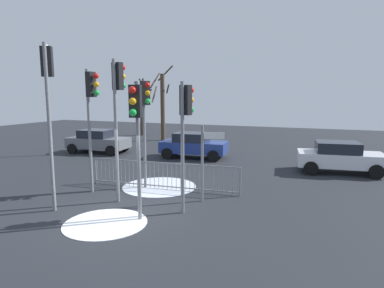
{
  "coord_description": "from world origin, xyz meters",
  "views": [
    {
      "loc": [
        5.56,
        -8.3,
        3.64
      ],
      "look_at": [
        0.83,
        3.74,
        1.7
      ],
      "focal_mm": 30.56,
      "sensor_mm": 36.0,
      "label": 1
    }
  ],
  "objects_px": {
    "traffic_light_mid_right": "(185,118)",
    "car_white_mid": "(339,157)",
    "bare_tree_left": "(162,104)",
    "bare_tree_centre": "(142,108)",
    "direction_sign_post": "(204,159)",
    "traffic_light_rear_right": "(136,120)",
    "traffic_light_mid_left": "(48,90)",
    "car_grey_trailing": "(98,141)",
    "car_blue_far": "(193,145)",
    "traffic_light_foreground_right": "(118,99)",
    "traffic_light_foreground_left": "(145,109)",
    "street_lamp": "(48,88)",
    "traffic_light_rear_left": "(91,103)"
  },
  "relations": [
    {
      "from": "traffic_light_mid_left",
      "to": "street_lamp",
      "type": "height_order",
      "value": "street_lamp"
    },
    {
      "from": "traffic_light_rear_right",
      "to": "bare_tree_centre",
      "type": "distance_m",
      "value": 20.79
    },
    {
      "from": "car_grey_trailing",
      "to": "car_blue_far",
      "type": "height_order",
      "value": "same"
    },
    {
      "from": "traffic_light_foreground_right",
      "to": "traffic_light_foreground_left",
      "type": "height_order",
      "value": "traffic_light_foreground_right"
    },
    {
      "from": "bare_tree_centre",
      "to": "direction_sign_post",
      "type": "bearing_deg",
      "value": -53.75
    },
    {
      "from": "direction_sign_post",
      "to": "car_white_mid",
      "type": "xyz_separation_m",
      "value": [
        4.54,
        6.29,
        -0.73
      ]
    },
    {
      "from": "car_white_mid",
      "to": "bare_tree_left",
      "type": "xyz_separation_m",
      "value": [
        -12.81,
        7.08,
        2.13
      ]
    },
    {
      "from": "traffic_light_rear_right",
      "to": "car_blue_far",
      "type": "distance_m",
      "value": 10.14
    },
    {
      "from": "traffic_light_mid_left",
      "to": "street_lamp",
      "type": "relative_size",
      "value": 0.79
    },
    {
      "from": "traffic_light_mid_right",
      "to": "bare_tree_centre",
      "type": "bearing_deg",
      "value": 139.48
    },
    {
      "from": "street_lamp",
      "to": "traffic_light_mid_left",
      "type": "bearing_deg",
      "value": -44.93
    },
    {
      "from": "traffic_light_mid_right",
      "to": "street_lamp",
      "type": "xyz_separation_m",
      "value": [
        -11.37,
        6.04,
        1.09
      ]
    },
    {
      "from": "car_white_mid",
      "to": "bare_tree_left",
      "type": "height_order",
      "value": "bare_tree_left"
    },
    {
      "from": "traffic_light_mid_right",
      "to": "car_blue_far",
      "type": "height_order",
      "value": "traffic_light_mid_right"
    },
    {
      "from": "bare_tree_left",
      "to": "traffic_light_rear_right",
      "type": "bearing_deg",
      "value": -65.79
    },
    {
      "from": "traffic_light_mid_right",
      "to": "car_white_mid",
      "type": "xyz_separation_m",
      "value": [
        4.74,
        7.45,
        -2.2
      ]
    },
    {
      "from": "direction_sign_post",
      "to": "bare_tree_centre",
      "type": "xyz_separation_m",
      "value": [
        -11.47,
        15.64,
        0.99
      ]
    },
    {
      "from": "traffic_light_mid_left",
      "to": "street_lamp",
      "type": "distance_m",
      "value": 10.45
    },
    {
      "from": "bare_tree_centre",
      "to": "traffic_light_rear_right",
      "type": "bearing_deg",
      "value": -60.32
    },
    {
      "from": "traffic_light_foreground_left",
      "to": "car_grey_trailing",
      "type": "bearing_deg",
      "value": -92.45
    },
    {
      "from": "traffic_light_foreground_right",
      "to": "bare_tree_centre",
      "type": "xyz_separation_m",
      "value": [
        -8.75,
        16.63,
        -1.03
      ]
    },
    {
      "from": "bare_tree_left",
      "to": "traffic_light_foreground_right",
      "type": "bearing_deg",
      "value": -68.85
    },
    {
      "from": "traffic_light_mid_right",
      "to": "traffic_light_rear_right",
      "type": "height_order",
      "value": "traffic_light_mid_right"
    },
    {
      "from": "traffic_light_foreground_right",
      "to": "traffic_light_rear_left",
      "type": "distance_m",
      "value": 1.55
    },
    {
      "from": "traffic_light_foreground_left",
      "to": "street_lamp",
      "type": "distance_m",
      "value": 9.9
    },
    {
      "from": "traffic_light_rear_left",
      "to": "traffic_light_rear_right",
      "type": "height_order",
      "value": "traffic_light_rear_left"
    },
    {
      "from": "direction_sign_post",
      "to": "car_blue_far",
      "type": "relative_size",
      "value": 0.67
    },
    {
      "from": "car_white_mid",
      "to": "traffic_light_rear_left",
      "type": "bearing_deg",
      "value": -148.4
    },
    {
      "from": "direction_sign_post",
      "to": "traffic_light_foreground_left",
      "type": "bearing_deg",
      "value": 146.35
    },
    {
      "from": "traffic_light_rear_right",
      "to": "street_lamp",
      "type": "height_order",
      "value": "street_lamp"
    },
    {
      "from": "traffic_light_mid_left",
      "to": "direction_sign_post",
      "type": "relative_size",
      "value": 1.97
    },
    {
      "from": "traffic_light_foreground_left",
      "to": "bare_tree_centre",
      "type": "distance_m",
      "value": 17.37
    },
    {
      "from": "traffic_light_mid_right",
      "to": "direction_sign_post",
      "type": "distance_m",
      "value": 1.89
    },
    {
      "from": "traffic_light_mid_right",
      "to": "traffic_light_rear_right",
      "type": "distance_m",
      "value": 1.58
    },
    {
      "from": "traffic_light_mid_right",
      "to": "bare_tree_left",
      "type": "relative_size",
      "value": 0.67
    },
    {
      "from": "traffic_light_mid_right",
      "to": "car_grey_trailing",
      "type": "distance_m",
      "value": 12.35
    },
    {
      "from": "car_grey_trailing",
      "to": "street_lamp",
      "type": "xyz_separation_m",
      "value": [
        -2.07,
        -1.79,
        3.28
      ]
    },
    {
      "from": "direction_sign_post",
      "to": "traffic_light_rear_left",
      "type": "bearing_deg",
      "value": 168.12
    },
    {
      "from": "street_lamp",
      "to": "car_blue_far",
      "type": "bearing_deg",
      "value": 16.04
    },
    {
      "from": "traffic_light_foreground_left",
      "to": "bare_tree_centre",
      "type": "bearing_deg",
      "value": -110.91
    },
    {
      "from": "traffic_light_rear_left",
      "to": "traffic_light_rear_right",
      "type": "bearing_deg",
      "value": 61.08
    },
    {
      "from": "traffic_light_rear_left",
      "to": "bare_tree_left",
      "type": "distance_m",
      "value": 14.48
    },
    {
      "from": "traffic_light_foreground_right",
      "to": "traffic_light_mid_left",
      "type": "distance_m",
      "value": 2.12
    },
    {
      "from": "traffic_light_foreground_right",
      "to": "traffic_light_foreground_left",
      "type": "distance_m",
      "value": 1.73
    },
    {
      "from": "traffic_light_rear_right",
      "to": "car_white_mid",
      "type": "relative_size",
      "value": 1.01
    },
    {
      "from": "traffic_light_mid_left",
      "to": "traffic_light_foreground_left",
      "type": "bearing_deg",
      "value": 35.85
    },
    {
      "from": "traffic_light_mid_right",
      "to": "traffic_light_rear_right",
      "type": "xyz_separation_m",
      "value": [
        -0.97,
        -1.25,
        -0.01
      ]
    },
    {
      "from": "traffic_light_mid_right",
      "to": "car_white_mid",
      "type": "relative_size",
      "value": 1.02
    },
    {
      "from": "traffic_light_foreground_right",
      "to": "traffic_light_mid_left",
      "type": "height_order",
      "value": "traffic_light_mid_left"
    },
    {
      "from": "car_grey_trailing",
      "to": "bare_tree_centre",
      "type": "bearing_deg",
      "value": 97.07
    }
  ]
}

